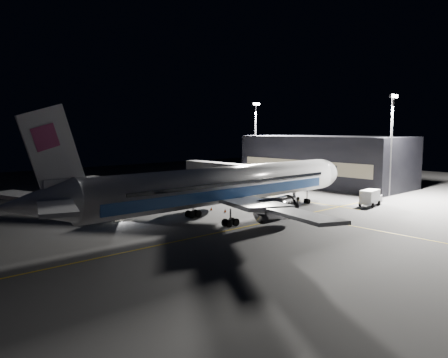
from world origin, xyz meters
TOP-DOWN VIEW (x-y plane):
  - ground at (0.00, 0.00)m, footprint 200.00×200.00m
  - guide_line_main at (10.00, 0.00)m, footprint 0.25×80.00m
  - guide_line_cross at (0.00, -6.00)m, footprint 70.00×0.25m
  - guide_line_side at (22.00, 10.00)m, footprint 0.25×40.00m
  - airliner at (-1.08, 0.00)m, footprint 61.48×54.22m
  - terminal at (45.98, 14.00)m, footprint 18.12×40.00m
  - jet_bridge at (22.00, 18.06)m, footprint 3.60×34.40m
  - floodlight_mast_north at (40.00, 31.99)m, footprint 2.40×0.68m
  - floodlight_mast_south at (40.00, -6.01)m, footprint 2.40×0.67m
  - service_truck at (27.21, -9.12)m, footprint 5.96×3.13m
  - baggage_tug at (-12.56, 11.11)m, footprint 2.58×2.16m
  - safety_cone_a at (2.95, 6.88)m, footprint 0.37×0.37m
  - safety_cone_b at (3.53, 4.00)m, footprint 0.39×0.39m
  - safety_cone_c at (-7.50, 14.00)m, footprint 0.37×0.37m

SIDE VIEW (x-z plane):
  - ground at x=0.00m, z-range 0.00..0.00m
  - guide_line_main at x=10.00m, z-range 0.00..0.01m
  - guide_line_cross at x=0.00m, z-range 0.00..0.01m
  - guide_line_side at x=22.00m, z-range 0.00..0.01m
  - safety_cone_c at x=-7.50m, z-range 0.00..0.55m
  - safety_cone_a at x=2.95m, z-range 0.00..0.55m
  - safety_cone_b at x=3.53m, z-range 0.00..0.59m
  - baggage_tug at x=-12.56m, z-range -0.07..1.67m
  - service_truck at x=27.21m, z-range 0.10..3.01m
  - jet_bridge at x=22.00m, z-range 1.43..7.73m
  - airliner at x=-1.08m, z-range -3.16..13.48m
  - terminal at x=45.98m, z-range 0.00..12.00m
  - floodlight_mast_north at x=40.00m, z-range 2.02..22.72m
  - floodlight_mast_south at x=40.00m, z-range 2.02..22.72m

